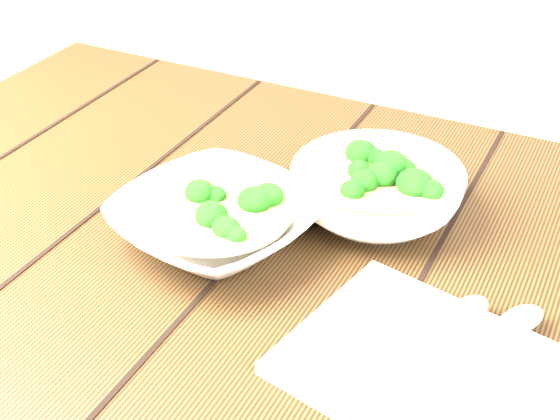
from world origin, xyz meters
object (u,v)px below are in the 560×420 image
at_px(soup_bowl_front, 216,220).
at_px(trivet, 279,206).
at_px(table, 269,321).
at_px(napkin, 425,367).
at_px(soup_bowl_back, 376,191).

distance_m(soup_bowl_front, trivet, 0.09).
bearing_deg(table, trivet, 104.75).
bearing_deg(napkin, soup_bowl_back, 132.83).
distance_m(table, trivet, 0.15).
relative_size(trivet, napkin, 0.42).
distance_m(table, soup_bowl_front, 0.16).
relative_size(soup_bowl_front, trivet, 2.60).
bearing_deg(table, soup_bowl_front, -157.09).
height_order(soup_bowl_front, soup_bowl_back, soup_bowl_back).
relative_size(table, napkin, 4.88).
xyz_separation_m(trivet, napkin, (0.24, -0.18, -0.01)).
height_order(soup_bowl_front, napkin, soup_bowl_front).
bearing_deg(soup_bowl_front, napkin, -18.71).
distance_m(soup_bowl_back, napkin, 0.27).
distance_m(table, soup_bowl_back, 0.21).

